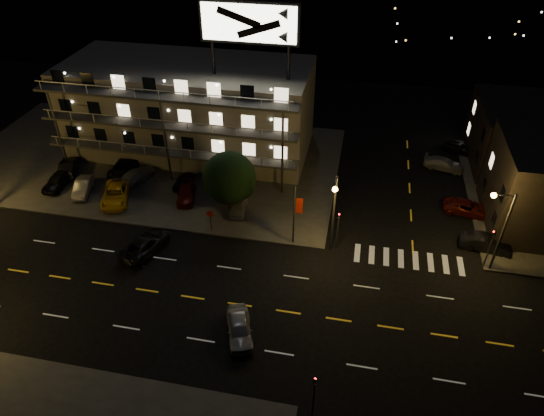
% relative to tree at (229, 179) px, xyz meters
% --- Properties ---
extents(ground, '(140.00, 140.00, 0.00)m').
position_rel_tree_xyz_m(ground, '(1.91, -11.71, -4.17)').
color(ground, black).
rests_on(ground, ground).
extents(curb_nw, '(44.00, 24.00, 0.15)m').
position_rel_tree_xyz_m(curb_nw, '(-12.09, 8.29, -4.09)').
color(curb_nw, '#353533').
rests_on(curb_nw, ground).
extents(motel, '(28.00, 13.80, 18.10)m').
position_rel_tree_xyz_m(motel, '(-8.04, 12.17, 1.18)').
color(motel, gray).
rests_on(motel, ground).
extents(side_bldg_back, '(14.06, 12.00, 7.00)m').
position_rel_tree_xyz_m(side_bldg_back, '(31.90, 16.29, -0.67)').
color(side_bldg_back, black).
rests_on(side_bldg_back, ground).
extents(streetlight_nc, '(0.44, 1.92, 8.00)m').
position_rel_tree_xyz_m(streetlight_nc, '(10.41, -3.78, 0.79)').
color(streetlight_nc, '#2D2D30').
rests_on(streetlight_nc, ground).
extents(streetlight_ne, '(1.92, 0.44, 8.00)m').
position_rel_tree_xyz_m(streetlight_ne, '(24.04, -3.41, 0.79)').
color(streetlight_ne, '#2D2D30').
rests_on(streetlight_ne, ground).
extents(signal_nw, '(0.20, 0.27, 4.60)m').
position_rel_tree_xyz_m(signal_nw, '(10.91, -3.22, -1.60)').
color(signal_nw, '#2D2D30').
rests_on(signal_nw, ground).
extents(signal_sw, '(0.20, 0.27, 4.60)m').
position_rel_tree_xyz_m(signal_sw, '(10.91, -20.21, -1.60)').
color(signal_sw, '#2D2D30').
rests_on(signal_sw, ground).
extents(signal_ne, '(0.27, 0.20, 4.60)m').
position_rel_tree_xyz_m(signal_ne, '(23.91, -3.21, -1.60)').
color(signal_ne, '#2D2D30').
rests_on(signal_ne, ground).
extents(banner_north, '(0.83, 0.16, 6.40)m').
position_rel_tree_xyz_m(banner_north, '(6.99, -3.31, -0.74)').
color(banner_north, '#2D2D30').
rests_on(banner_north, ground).
extents(stop_sign, '(0.91, 0.11, 2.61)m').
position_rel_tree_xyz_m(stop_sign, '(-1.09, -3.14, -2.46)').
color(stop_sign, '#2D2D30').
rests_on(stop_sign, ground).
extents(tree, '(5.37, 5.17, 6.76)m').
position_rel_tree_xyz_m(tree, '(0.00, 0.00, 0.00)').
color(tree, black).
rests_on(tree, curb_nw).
extents(lot_car_0, '(1.88, 4.45, 1.50)m').
position_rel_tree_xyz_m(lot_car_0, '(-19.63, 0.97, -3.26)').
color(lot_car_0, black).
rests_on(lot_car_0, curb_nw).
extents(lot_car_1, '(2.49, 4.43, 1.38)m').
position_rel_tree_xyz_m(lot_car_1, '(-16.37, 0.35, -3.33)').
color(lot_car_1, '#939398').
rests_on(lot_car_1, curb_nw).
extents(lot_car_2, '(4.08, 5.97, 1.52)m').
position_rel_tree_xyz_m(lot_car_2, '(-12.28, -0.22, -3.26)').
color(lot_car_2, yellow).
rests_on(lot_car_2, curb_nw).
extents(lot_car_3, '(2.69, 4.62, 1.26)m').
position_rel_tree_xyz_m(lot_car_3, '(-5.19, 1.48, -3.39)').
color(lot_car_3, '#5A140C').
rests_on(lot_car_3, curb_nw).
extents(lot_car_4, '(1.92, 4.08, 1.35)m').
position_rel_tree_xyz_m(lot_car_4, '(0.67, 0.47, -3.34)').
color(lot_car_4, '#939398').
rests_on(lot_car_4, curb_nw).
extents(lot_car_5, '(3.17, 4.81, 1.50)m').
position_rel_tree_xyz_m(lot_car_5, '(-19.95, 3.70, -3.27)').
color(lot_car_5, black).
rests_on(lot_car_5, curb_nw).
extents(lot_car_6, '(2.64, 5.42, 1.48)m').
position_rel_tree_xyz_m(lot_car_6, '(-13.80, 5.31, -3.27)').
color(lot_car_6, black).
rests_on(lot_car_6, curb_nw).
extents(lot_car_7, '(3.35, 5.12, 1.38)m').
position_rel_tree_xyz_m(lot_car_7, '(-11.73, 3.68, -3.33)').
color(lot_car_7, '#939398').
rests_on(lot_car_7, curb_nw).
extents(lot_car_8, '(1.67, 3.75, 1.25)m').
position_rel_tree_xyz_m(lot_car_8, '(-6.28, 3.80, -3.39)').
color(lot_car_8, black).
rests_on(lot_car_8, curb_nw).
extents(lot_car_9, '(2.36, 4.40, 1.38)m').
position_rel_tree_xyz_m(lot_car_9, '(-0.34, 5.61, -3.33)').
color(lot_car_9, '#5A140C').
rests_on(lot_car_9, curb_nw).
extents(side_car_0, '(4.66, 2.19, 1.48)m').
position_rel_tree_xyz_m(side_car_0, '(24.33, -0.74, -3.43)').
color(side_car_0, black).
rests_on(side_car_0, ground).
extents(side_car_1, '(5.17, 3.08, 1.35)m').
position_rel_tree_xyz_m(side_car_1, '(23.45, 4.78, -3.49)').
color(side_car_1, '#5A140C').
rests_on(side_car_1, ground).
extents(side_car_2, '(4.85, 2.85, 1.32)m').
position_rel_tree_xyz_m(side_car_2, '(21.80, 13.14, -3.51)').
color(side_car_2, '#939398').
rests_on(side_car_2, ground).
extents(side_car_3, '(4.04, 2.95, 1.28)m').
position_rel_tree_xyz_m(side_car_3, '(23.78, 17.54, -3.53)').
color(side_car_3, black).
rests_on(side_car_3, ground).
extents(road_car_east, '(3.16, 4.78, 1.51)m').
position_rel_tree_xyz_m(road_car_east, '(4.66, -14.65, -3.41)').
color(road_car_east, '#939398').
rests_on(road_car_east, ground).
extents(road_car_west, '(3.76, 5.80, 1.48)m').
position_rel_tree_xyz_m(road_car_west, '(-6.15, -6.92, -3.42)').
color(road_car_west, black).
rests_on(road_car_west, ground).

